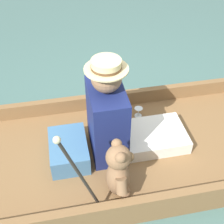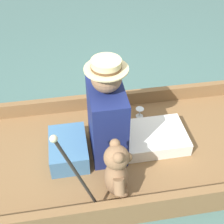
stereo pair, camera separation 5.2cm
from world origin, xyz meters
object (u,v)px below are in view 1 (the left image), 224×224
(seated_person, at_px, (118,119))
(teddy_bear, at_px, (119,171))
(walking_cane, at_px, (77,171))
(wine_glass, at_px, (138,111))

(seated_person, xyz_separation_m, teddy_bear, (0.41, -0.08, -0.08))
(seated_person, bearing_deg, teddy_bear, -5.55)
(seated_person, distance_m, teddy_bear, 0.43)
(seated_person, xyz_separation_m, walking_cane, (0.53, -0.36, 0.14))
(seated_person, height_order, teddy_bear, seated_person)
(teddy_bear, distance_m, wine_glass, 0.83)
(teddy_bear, bearing_deg, walking_cane, -66.35)
(seated_person, relative_size, wine_glass, 9.26)
(seated_person, xyz_separation_m, wine_glass, (-0.33, 0.26, -0.23))
(wine_glass, distance_m, walking_cane, 1.12)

